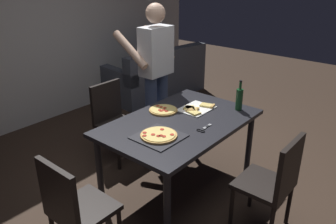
{
  "coord_description": "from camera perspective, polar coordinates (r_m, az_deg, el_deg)",
  "views": [
    {
      "loc": [
        -2.32,
        -1.8,
        2.11
      ],
      "look_at": [
        0.0,
        0.15,
        0.8
      ],
      "focal_mm": 36.11,
      "sensor_mm": 36.0,
      "label": 1
    }
  ],
  "objects": [
    {
      "name": "wine_bottle",
      "position": [
        3.52,
        11.94,
        2.21
      ],
      "size": [
        0.07,
        0.07,
        0.32
      ],
      "color": "#194723",
      "rests_on": "dining_table"
    },
    {
      "name": "pizza_slices_on_towel",
      "position": [
        3.48,
        4.75,
        0.56
      ],
      "size": [
        0.36,
        0.28,
        0.03
      ],
      "color": "white",
      "rests_on": "dining_table"
    },
    {
      "name": "kitchen_scissors",
      "position": [
        3.07,
        5.94,
        -2.88
      ],
      "size": [
        0.19,
        0.09,
        0.01
      ],
      "color": "silver",
      "rests_on": "dining_table"
    },
    {
      "name": "dining_table",
      "position": [
        3.26,
        2.02,
        -2.68
      ],
      "size": [
        1.52,
        0.99,
        0.75
      ],
      "color": "#232328",
      "rests_on": "ground_plane"
    },
    {
      "name": "pepperoni_pizza_on_tray",
      "position": [
        2.92,
        -1.57,
        -4.02
      ],
      "size": [
        0.38,
        0.38,
        0.04
      ],
      "color": "#2D2D33",
      "rests_on": "dining_table"
    },
    {
      "name": "chair_far_side",
      "position": [
        3.95,
        -9.25,
        -0.75
      ],
      "size": [
        0.42,
        0.42,
        0.9
      ],
      "color": "black",
      "rests_on": "ground_plane"
    },
    {
      "name": "person_serving_pizza",
      "position": [
        3.96,
        -2.16,
        7.1
      ],
      "size": [
        0.55,
        0.54,
        1.75
      ],
      "color": "#38476B",
      "rests_on": "ground_plane"
    },
    {
      "name": "ground_plane",
      "position": [
        3.61,
        1.86,
        -12.34
      ],
      "size": [
        12.0,
        12.0,
        0.0
      ],
      "primitive_type": "plane",
      "color": "#38281E"
    },
    {
      "name": "couch",
      "position": [
        5.94,
        -1.84,
        5.71
      ],
      "size": [
        1.79,
        1.04,
        0.85
      ],
      "color": "#4C515B",
      "rests_on": "ground_plane"
    },
    {
      "name": "second_pizza_plain",
      "position": [
        3.44,
        -0.81,
        0.34
      ],
      "size": [
        0.29,
        0.29,
        0.03
      ],
      "color": "tan",
      "rests_on": "dining_table"
    },
    {
      "name": "chair_near_camera",
      "position": [
        2.93,
        17.5,
        -10.88
      ],
      "size": [
        0.42,
        0.42,
        0.9
      ],
      "color": "black",
      "rests_on": "ground_plane"
    },
    {
      "name": "back_wall",
      "position": [
        5.02,
        -22.61,
        13.56
      ],
      "size": [
        6.4,
        0.1,
        2.8
      ],
      "primitive_type": "cube",
      "color": "silver",
      "rests_on": "ground_plane"
    },
    {
      "name": "chair_left_end",
      "position": [
        2.63,
        -15.69,
        -15.03
      ],
      "size": [
        0.42,
        0.42,
        0.9
      ],
      "color": "black",
      "rests_on": "ground_plane"
    }
  ]
}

